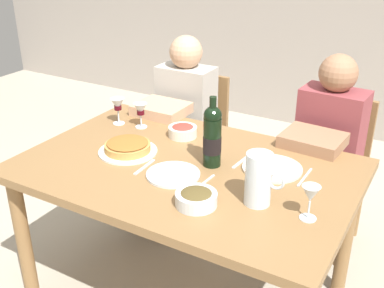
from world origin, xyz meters
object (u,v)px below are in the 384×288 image
salad_bowl (183,131)px  wine_glass_right_diner (118,106)px  wine_glass_centre (141,110)px  chair_right (332,162)px  water_pitcher (259,182)px  wine_bottle (212,136)px  baked_tart (128,147)px  chair_left (196,132)px  diner_right (321,159)px  olive_bowl (196,198)px  diner_left (177,127)px  dinner_plate_left_setting (173,174)px  wine_glass_left_diner (311,195)px  dinner_plate_right_setting (272,168)px  dining_table (186,183)px

salad_bowl → wine_glass_right_diner: 0.40m
wine_glass_centre → wine_glass_right_diner: bearing=-171.2°
chair_right → salad_bowl: bearing=48.0°
water_pitcher → wine_glass_right_diner: 1.05m
wine_glass_centre → chair_right: (0.89, 0.63, -0.36)m
wine_bottle → wine_glass_centre: wine_bottle is taller
baked_tart → wine_glass_centre: size_ratio=2.09×
chair_left → salad_bowl: bearing=113.7°
salad_bowl → diner_right: (0.62, 0.39, -0.18)m
olive_bowl → diner_left: (-0.65, 0.91, -0.18)m
diner_left → dinner_plate_left_setting: bearing=120.6°
wine_glass_left_diner → dinner_plate_left_setting: bearing=177.2°
dinner_plate_right_setting → chair_right: (0.10, 0.74, -0.27)m
wine_glass_centre → diner_right: (0.88, 0.40, -0.24)m
baked_tart → chair_left: bearing=98.8°
water_pitcher → baked_tart: water_pitcher is taller
diner_left → diner_right: bearing=-179.2°
salad_bowl → dinner_plate_right_setting: salad_bowl is taller
olive_bowl → dinner_plate_right_setting: 0.45m
wine_glass_right_diner → wine_bottle: bearing=-14.9°
dinner_plate_left_setting → chair_right: (0.46, 1.01, -0.27)m
salad_bowl → wine_glass_centre: size_ratio=1.10×
baked_tart → chair_right: 1.23m
salad_bowl → dinner_plate_left_setting: (0.18, -0.38, -0.03)m
wine_glass_centre → chair_left: wine_glass_centre is taller
wine_bottle → chair_right: bearing=66.7°
wine_bottle → olive_bowl: wine_bottle is taller
salad_bowl → diner_left: (-0.27, 0.37, -0.18)m
salad_bowl → wine_glass_left_diner: bearing=-27.5°
wine_glass_centre → chair_left: (-0.01, 0.62, -0.36)m
baked_tart → diner_left: size_ratio=0.24×
dinner_plate_right_setting → dining_table: bearing=-156.1°
dining_table → diner_right: 0.79m
wine_glass_right_diner → dinner_plate_left_setting: size_ratio=0.62×
dining_table → wine_glass_centre: size_ratio=11.13×
baked_tart → chair_right: (0.77, 0.92, -0.29)m
salad_bowl → dining_table: bearing=-56.0°
salad_bowl → dinner_plate_left_setting: 0.42m
dinner_plate_left_setting → chair_right: size_ratio=0.27×
dining_table → diner_right: size_ratio=1.29×
wine_glass_right_diner → diner_right: (1.01, 0.42, -0.25)m
wine_glass_right_diner → dinner_plate_right_setting: (0.92, -0.08, -0.10)m
salad_bowl → dinner_plate_left_setting: size_ratio=0.63×
chair_right → diner_right: size_ratio=0.75×
dining_table → wine_glass_left_diner: bearing=-13.2°
water_pitcher → wine_glass_left_diner: size_ratio=1.55×
baked_tart → dinner_plate_right_setting: bearing=15.3°
salad_bowl → dinner_plate_left_setting: bearing=-64.9°
olive_bowl → dining_table: bearing=127.2°
dinner_plate_right_setting → wine_glass_right_diner: bearing=174.8°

